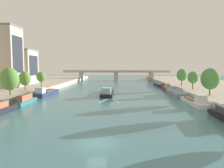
% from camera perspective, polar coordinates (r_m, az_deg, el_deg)
% --- Properties ---
extents(ground_plane, '(400.00, 400.00, 0.00)m').
position_cam_1_polar(ground_plane, '(26.82, -4.20, -16.09)').
color(ground_plane, '#42757F').
extents(quay_left, '(36.00, 170.00, 1.85)m').
position_cam_1_polar(quay_left, '(91.70, -26.52, -1.00)').
color(quay_left, '#B2A893').
rests_on(quay_left, ground).
extents(quay_right, '(36.00, 170.00, 1.85)m').
position_cam_1_polar(quay_right, '(89.05, 27.88, -1.22)').
color(quay_right, '#B2A893').
rests_on(quay_right, ground).
extents(barge_midriver, '(3.82, 19.01, 2.92)m').
position_cam_1_polar(barge_midriver, '(69.78, -1.25, -2.24)').
color(barge_midriver, black).
rests_on(barge_midriver, ground).
extents(wake_behind_barge, '(5.60, 5.88, 0.03)m').
position_cam_1_polar(wake_behind_barge, '(57.37, -0.61, -4.68)').
color(wake_behind_barge, silver).
rests_on(wake_behind_barge, ground).
extents(moored_boat_left_end, '(1.85, 10.47, 2.55)m').
position_cam_1_polar(moored_boat_left_end, '(57.11, -22.67, -4.05)').
color(moored_boat_left_end, '#23666B').
rests_on(moored_boat_left_end, ground).
extents(moored_boat_left_midway, '(3.58, 15.47, 3.04)m').
position_cam_1_polar(moored_boat_left_midway, '(71.67, -17.66, -2.23)').
color(moored_boat_left_midway, '#1E284C').
rests_on(moored_boat_left_midway, ground).
extents(moored_boat_right_near, '(2.68, 14.76, 3.09)m').
position_cam_1_polar(moored_boat_right_near, '(55.77, 21.76, -4.40)').
color(moored_boat_right_near, silver).
rests_on(moored_boat_right_near, ground).
extents(moored_boat_right_lone, '(2.71, 14.78, 2.71)m').
position_cam_1_polar(moored_boat_right_lone, '(71.22, 16.92, -2.10)').
color(moored_boat_right_lone, gray).
rests_on(moored_boat_right_lone, ground).
extents(moored_boat_right_end, '(1.98, 11.19, 2.86)m').
position_cam_1_polar(moored_boat_right_end, '(85.87, 14.58, -1.07)').
color(moored_boat_right_end, maroon).
rests_on(moored_boat_right_end, ground).
extents(moored_boat_right_far, '(2.75, 14.32, 2.35)m').
position_cam_1_polar(moored_boat_right_far, '(101.54, 12.65, -0.23)').
color(moored_boat_right_far, '#1E284C').
rests_on(moored_boat_right_far, ground).
extents(tree_left_by_lamp, '(4.78, 4.78, 7.42)m').
position_cam_1_polar(tree_left_by_lamp, '(61.27, -26.40, 1.25)').
color(tree_left_by_lamp, brown).
rests_on(tree_left_by_lamp, quay_left).
extents(tree_left_midway, '(3.76, 3.76, 6.08)m').
position_cam_1_polar(tree_left_midway, '(71.52, -22.91, 1.40)').
color(tree_left_midway, brown).
rests_on(tree_left_midway, quay_left).
extents(tree_left_far, '(3.39, 3.39, 5.63)m').
position_cam_1_polar(tree_left_far, '(81.67, -18.98, 1.87)').
color(tree_left_far, brown).
rests_on(tree_left_far, quay_left).
extents(tree_right_nearest, '(4.77, 4.77, 7.26)m').
position_cam_1_polar(tree_right_nearest, '(60.31, 25.44, 1.30)').
color(tree_right_nearest, brown).
rests_on(tree_right_nearest, quay_right).
extents(tree_right_third, '(3.48, 3.48, 6.04)m').
position_cam_1_polar(tree_right_third, '(73.96, 21.41, 1.68)').
color(tree_right_third, brown).
rests_on(tree_right_third, quay_right).
extents(tree_right_past_mid, '(3.92, 3.92, 6.66)m').
position_cam_1_polar(tree_right_past_mid, '(85.98, 18.68, 2.37)').
color(tree_right_past_mid, brown).
rests_on(tree_right_past_mid, quay_right).
extents(building_left_tall, '(13.99, 9.71, 22.13)m').
position_cam_1_polar(building_left_tall, '(85.49, -28.58, 6.58)').
color(building_left_tall, '#A89989').
rests_on(building_left_tall, quay_left).
extents(building_left_far_end, '(11.00, 11.41, 15.02)m').
position_cam_1_polar(building_left_far_end, '(100.11, -23.59, 4.41)').
color(building_left_far_end, '#B2A38E').
rests_on(building_left_far_end, quay_left).
extents(bridge_far, '(70.64, 4.40, 6.84)m').
position_cam_1_polar(bridge_far, '(138.61, 1.13, 2.84)').
color(bridge_far, '#ADA899').
rests_on(bridge_far, ground).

